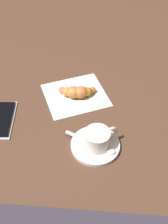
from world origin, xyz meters
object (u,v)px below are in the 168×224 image
teaspoon (98,146)px  saucer (95,145)px  espresso_cup (98,138)px  napkin (74,95)px  sugar_packet (99,134)px  cell_phone (0,119)px  croissant (77,92)px

teaspoon → saucer: bearing=-148.0°
teaspoon → espresso_cup: bearing=174.0°
teaspoon → napkin: (-0.21, -0.02, -0.01)m
sugar_packet → cell_phone: sugar_packet is taller
saucer → teaspoon: 0.01m
espresso_cup → napkin: bearing=-174.4°
espresso_cup → croissant: (-0.19, -0.01, -0.02)m
teaspoon → napkin: bearing=-174.8°
teaspoon → cell_phone: teaspoon is taller
espresso_cup → croissant: bearing=-176.2°
croissant → cell_phone: (0.05, -0.22, -0.01)m
espresso_cup → croissant: 0.20m
napkin → croissant: croissant is taller
teaspoon → croissant: (-0.20, -0.01, 0.01)m
teaspoon → croissant: croissant is taller
napkin → croissant: (0.01, 0.01, 0.02)m
saucer → espresso_cup: bearing=67.3°
saucer → sugar_packet: (-0.03, 0.02, 0.01)m
espresso_cup → cell_phone: 0.28m
croissant → napkin: bearing=-132.5°
sugar_packet → cell_phone: (-0.12, -0.25, -0.01)m
croissant → saucer: bearing=2.2°
teaspoon → croissant: 0.20m
sugar_packet → cell_phone: size_ratio=0.41×
saucer → espresso_cup: espresso_cup is taller
sugar_packet → saucer: bearing=93.2°
saucer → sugar_packet: size_ratio=2.00×
teaspoon → napkin: size_ratio=0.65×
saucer → napkin: saucer is taller
sugar_packet → teaspoon: bearing=105.4°
cell_phone → saucer: bearing=58.2°
teaspoon → sugar_packet: 0.04m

